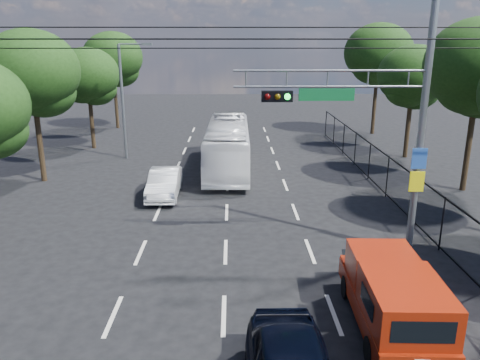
{
  "coord_description": "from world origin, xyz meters",
  "views": [
    {
      "loc": [
        0.25,
        -7.14,
        7.13
      ],
      "look_at": [
        0.5,
        7.48,
        2.8
      ],
      "focal_mm": 35.0,
      "sensor_mm": 36.0,
      "label": 1
    }
  ],
  "objects_px": {
    "signal_mast": "(387,102)",
    "white_bus": "(228,146)",
    "white_van": "(164,183)",
    "red_pickup": "(392,295)"
  },
  "relations": [
    {
      "from": "signal_mast",
      "to": "white_bus",
      "type": "bearing_deg",
      "value": 115.17
    },
    {
      "from": "signal_mast",
      "to": "white_van",
      "type": "relative_size",
      "value": 2.42
    },
    {
      "from": "signal_mast",
      "to": "white_van",
      "type": "bearing_deg",
      "value": 142.74
    },
    {
      "from": "white_bus",
      "to": "white_van",
      "type": "distance_m",
      "value": 5.83
    },
    {
      "from": "white_bus",
      "to": "white_van",
      "type": "relative_size",
      "value": 2.55
    },
    {
      "from": "red_pickup",
      "to": "white_bus",
      "type": "height_order",
      "value": "white_bus"
    },
    {
      "from": "white_bus",
      "to": "signal_mast",
      "type": "bearing_deg",
      "value": -64.0
    },
    {
      "from": "signal_mast",
      "to": "white_van",
      "type": "xyz_separation_m",
      "value": [
        -8.28,
        6.3,
        -4.6
      ]
    },
    {
      "from": "white_bus",
      "to": "white_van",
      "type": "height_order",
      "value": "white_bus"
    },
    {
      "from": "red_pickup",
      "to": "white_van",
      "type": "height_order",
      "value": "red_pickup"
    }
  ]
}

